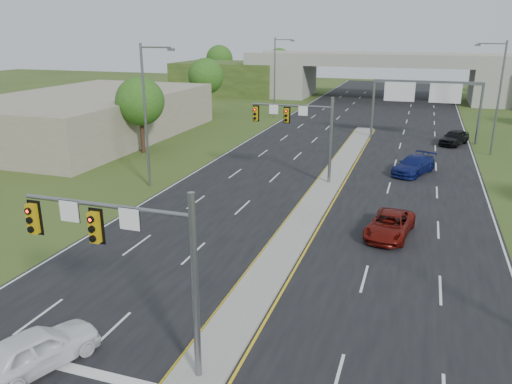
{
  "coord_description": "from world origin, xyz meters",
  "views": [
    {
      "loc": [
        6.66,
        -13.48,
        11.84
      ],
      "look_at": [
        -2.0,
        12.4,
        3.0
      ],
      "focal_mm": 35.0,
      "sensor_mm": 36.0,
      "label": 1
    }
  ],
  "objects_px": {
    "car_white": "(37,349)",
    "car_far_a": "(390,225)",
    "signal_mast_far": "(303,125)",
    "sign_gantry": "(425,94)",
    "overpass": "(387,80)",
    "car_far_c": "(454,137)",
    "car_far_b": "(414,165)",
    "signal_mast_near": "(133,250)"
  },
  "relations": [
    {
      "from": "signal_mast_near",
      "to": "signal_mast_far",
      "type": "height_order",
      "value": "same"
    },
    {
      "from": "overpass",
      "to": "car_white",
      "type": "distance_m",
      "value": 81.55
    },
    {
      "from": "signal_mast_near",
      "to": "car_white",
      "type": "xyz_separation_m",
      "value": [
        -3.58,
        -1.22,
        -3.93
      ]
    },
    {
      "from": "car_far_b",
      "to": "car_far_c",
      "type": "xyz_separation_m",
      "value": [
        3.81,
        13.48,
        0.03
      ]
    },
    {
      "from": "sign_gantry",
      "to": "car_far_c",
      "type": "bearing_deg",
      "value": -16.85
    },
    {
      "from": "car_far_a",
      "to": "car_far_c",
      "type": "height_order",
      "value": "car_far_c"
    },
    {
      "from": "signal_mast_far",
      "to": "overpass",
      "type": "distance_m",
      "value": 55.13
    },
    {
      "from": "overpass",
      "to": "car_far_a",
      "type": "xyz_separation_m",
      "value": [
        5.44,
        -64.45,
        -2.84
      ]
    },
    {
      "from": "car_white",
      "to": "car_far_a",
      "type": "relative_size",
      "value": 0.91
    },
    {
      "from": "signal_mast_near",
      "to": "signal_mast_far",
      "type": "xyz_separation_m",
      "value": [
        0.0,
        25.0,
        0.0
      ]
    },
    {
      "from": "overpass",
      "to": "car_far_a",
      "type": "height_order",
      "value": "overpass"
    },
    {
      "from": "car_far_a",
      "to": "overpass",
      "type": "bearing_deg",
      "value": 103.31
    },
    {
      "from": "car_white",
      "to": "car_far_b",
      "type": "bearing_deg",
      "value": -89.77
    },
    {
      "from": "car_far_b",
      "to": "signal_mast_far",
      "type": "bearing_deg",
      "value": -125.56
    },
    {
      "from": "car_far_c",
      "to": "overpass",
      "type": "bearing_deg",
      "value": 128.66
    },
    {
      "from": "signal_mast_near",
      "to": "car_white",
      "type": "relative_size",
      "value": 1.54
    },
    {
      "from": "overpass",
      "to": "car_far_b",
      "type": "relative_size",
      "value": 14.98
    },
    {
      "from": "signal_mast_near",
      "to": "car_far_b",
      "type": "xyz_separation_m",
      "value": [
        8.64,
        30.46,
        -3.93
      ]
    },
    {
      "from": "signal_mast_far",
      "to": "car_far_a",
      "type": "xyz_separation_m",
      "value": [
        7.7,
        -9.37,
        -4.01
      ]
    },
    {
      "from": "overpass",
      "to": "car_white",
      "type": "height_order",
      "value": "overpass"
    },
    {
      "from": "car_far_a",
      "to": "car_far_c",
      "type": "bearing_deg",
      "value": 88.96
    },
    {
      "from": "overpass",
      "to": "car_far_a",
      "type": "relative_size",
      "value": 16.01
    },
    {
      "from": "sign_gantry",
      "to": "car_white",
      "type": "xyz_separation_m",
      "value": [
        -12.52,
        -46.21,
        -4.44
      ]
    },
    {
      "from": "car_far_a",
      "to": "car_far_b",
      "type": "distance_m",
      "value": 14.86
    },
    {
      "from": "signal_mast_near",
      "to": "car_far_b",
      "type": "distance_m",
      "value": 31.9
    },
    {
      "from": "signal_mast_far",
      "to": "car_far_b",
      "type": "distance_m",
      "value": 10.95
    },
    {
      "from": "car_far_a",
      "to": "signal_mast_far",
      "type": "bearing_deg",
      "value": 137.9
    },
    {
      "from": "signal_mast_far",
      "to": "car_white",
      "type": "bearing_deg",
      "value": -97.77
    },
    {
      "from": "signal_mast_far",
      "to": "car_far_a",
      "type": "relative_size",
      "value": 1.4
    },
    {
      "from": "signal_mast_far",
      "to": "sign_gantry",
      "type": "bearing_deg",
      "value": 65.89
    },
    {
      "from": "car_far_a",
      "to": "car_far_c",
      "type": "distance_m",
      "value": 28.7
    },
    {
      "from": "car_far_c",
      "to": "sign_gantry",
      "type": "bearing_deg",
      "value": -173.93
    },
    {
      "from": "overpass",
      "to": "car_far_a",
      "type": "bearing_deg",
      "value": -85.18
    },
    {
      "from": "sign_gantry",
      "to": "car_far_c",
      "type": "distance_m",
      "value": 5.73
    },
    {
      "from": "car_white",
      "to": "car_far_c",
      "type": "bearing_deg",
      "value": -88.21
    },
    {
      "from": "overpass",
      "to": "car_far_c",
      "type": "relative_size",
      "value": 16.83
    },
    {
      "from": "signal_mast_far",
      "to": "car_white",
      "type": "xyz_separation_m",
      "value": [
        -3.58,
        -26.22,
        -3.93
      ]
    },
    {
      "from": "car_white",
      "to": "car_far_b",
      "type": "distance_m",
      "value": 33.95
    },
    {
      "from": "signal_mast_far",
      "to": "car_far_c",
      "type": "relative_size",
      "value": 1.47
    },
    {
      "from": "car_white",
      "to": "sign_gantry",
      "type": "bearing_deg",
      "value": -83.84
    },
    {
      "from": "sign_gantry",
      "to": "car_far_b",
      "type": "xyz_separation_m",
      "value": [
        -0.3,
        -14.54,
        -4.44
      ]
    },
    {
      "from": "sign_gantry",
      "to": "signal_mast_near",
      "type": "bearing_deg",
      "value": -101.25
    }
  ]
}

